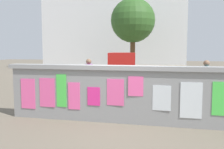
{
  "coord_description": "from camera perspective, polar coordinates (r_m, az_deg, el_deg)",
  "views": [
    {
      "loc": [
        1.33,
        -6.61,
        2.01
      ],
      "look_at": [
        -0.51,
        1.51,
        1.16
      ],
      "focal_mm": 39.94,
      "sensor_mm": 36.0,
      "label": 1
    }
  ],
  "objects": [
    {
      "name": "person_walking",
      "position": [
        10.3,
        -5.33,
        0.07
      ],
      "size": [
        0.42,
        0.42,
        1.62
      ],
      "color": "#3F994C",
      "rests_on": "ground"
    },
    {
      "name": "building_background",
      "position": [
        25.24,
        0.61,
        11.16
      ],
      "size": [
        13.99,
        4.36,
        8.68
      ],
      "color": "white",
      "rests_on": "ground"
    },
    {
      "name": "auto_rickshaw_truck",
      "position": [
        11.63,
        7.18,
        0.28
      ],
      "size": [
        3.78,
        2.01,
        1.85
      ],
      "color": "black",
      "rests_on": "ground"
    },
    {
      "name": "person_bystander",
      "position": [
        9.6,
        20.72,
        -0.7
      ],
      "size": [
        0.38,
        0.38,
        1.62
      ],
      "color": "#3F994C",
      "rests_on": "ground"
    },
    {
      "name": "bicycle_far",
      "position": [
        8.31,
        3.91,
        -5.63
      ],
      "size": [
        1.7,
        0.44,
        0.95
      ],
      "color": "black",
      "rests_on": "ground"
    },
    {
      "name": "motorcycle",
      "position": [
        8.9,
        -9.07,
        -4.28
      ],
      "size": [
        1.89,
        0.6,
        0.87
      ],
      "color": "black",
      "rests_on": "ground"
    },
    {
      "name": "tree_roadside",
      "position": [
        18.75,
        4.81,
        12.14
      ],
      "size": [
        3.25,
        3.25,
        5.74
      ],
      "color": "brown",
      "rests_on": "ground"
    },
    {
      "name": "ground",
      "position": [
        14.8,
        7.53,
        -2.05
      ],
      "size": [
        60.0,
        60.0,
        0.0
      ],
      "primitive_type": "plane",
      "color": "#6B6051"
    },
    {
      "name": "poster_wall",
      "position": [
        6.84,
        1.37,
        -4.3
      ],
      "size": [
        6.46,
        0.42,
        1.57
      ],
      "color": "gray",
      "rests_on": "ground"
    },
    {
      "name": "bicycle_near",
      "position": [
        8.16,
        19.2,
        -6.15
      ],
      "size": [
        1.7,
        0.44,
        0.95
      ],
      "color": "black",
      "rests_on": "ground"
    }
  ]
}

